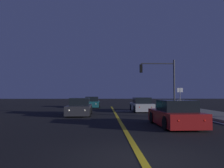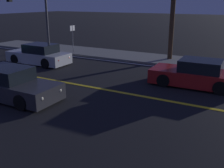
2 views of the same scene
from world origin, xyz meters
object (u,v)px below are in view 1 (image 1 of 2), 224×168
car_following_oncoming_teal (92,103)px  traffic_signal_near_right (161,76)px  car_side_waiting_charcoal (80,108)px  car_parked_curb_red (175,115)px  car_lead_oncoming_silver (141,105)px  street_sign_corner (180,95)px

car_following_oncoming_teal → traffic_signal_near_right: traffic_signal_near_right is taller
traffic_signal_near_right → car_side_waiting_charcoal: bearing=38.3°
car_following_oncoming_teal → car_parked_curb_red: bearing=106.4°
car_lead_oncoming_silver → traffic_signal_near_right: size_ratio=0.82×
car_lead_oncoming_silver → car_following_oncoming_teal: bearing=125.9°
car_lead_oncoming_silver → car_side_waiting_charcoal: bearing=-147.0°
car_lead_oncoming_silver → traffic_signal_near_right: traffic_signal_near_right is taller
car_following_oncoming_teal → car_parked_curb_red: (5.20, -17.24, -0.00)m
car_side_waiting_charcoal → car_parked_curb_red: size_ratio=1.04×
traffic_signal_near_right → street_sign_corner: 3.65m
car_side_waiting_charcoal → car_parked_curb_red: same height
car_side_waiting_charcoal → traffic_signal_near_right: 10.83m
car_parked_curb_red → street_sign_corner: bearing=68.5°
car_side_waiting_charcoal → car_following_oncoming_teal: bearing=-93.0°
street_sign_corner → traffic_signal_near_right: bearing=111.7°
street_sign_corner → car_side_waiting_charcoal: bearing=-158.6°
car_following_oncoming_teal → street_sign_corner: street_sign_corner is taller
car_side_waiting_charcoal → street_sign_corner: size_ratio=1.96×
car_following_oncoming_teal → traffic_signal_near_right: (7.76, -4.15, 3.02)m
car_following_oncoming_teal → car_side_waiting_charcoal: size_ratio=0.98×
car_following_oncoming_teal → street_sign_corner: size_ratio=1.93×
car_lead_oncoming_silver → traffic_signal_near_right: (2.64, 2.78, 3.02)m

